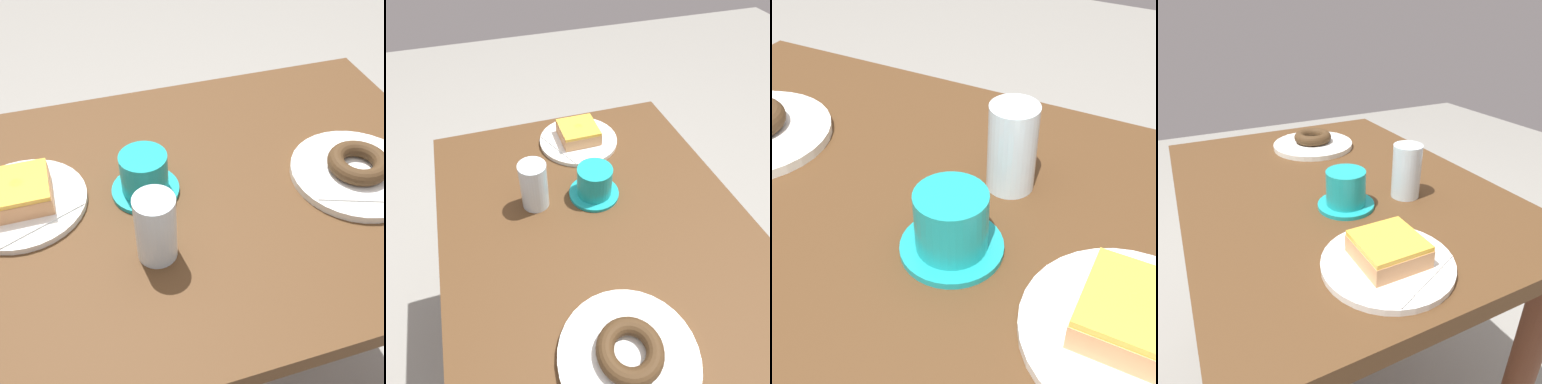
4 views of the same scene
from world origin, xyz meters
The scene contains 10 objects.
ground_plane centered at (0.00, 0.00, 0.00)m, with size 6.00×6.00×0.00m, color gray.
table centered at (0.00, 0.00, 0.59)m, with size 0.94×0.69×0.73m.
plate_chocolate_ring centered at (0.26, -0.05, 0.74)m, with size 0.24×0.24×0.01m, color white.
napkin_chocolate_ring centered at (0.26, -0.05, 0.75)m, with size 0.16×0.16×0.00m, color white.
donut_chocolate_ring centered at (0.26, -0.05, 0.76)m, with size 0.11×0.11×0.03m, color #422D18.
plate_glazed_square centered at (-0.33, 0.05, 0.74)m, with size 0.22×0.22×0.01m, color white.
napkin_glazed_square centered at (-0.33, 0.05, 0.74)m, with size 0.15×0.15×0.00m, color white.
donut_glazed_square centered at (-0.33, 0.05, 0.77)m, with size 0.10×0.10×0.04m.
water_glass centered at (-0.14, -0.12, 0.79)m, with size 0.06×0.06×0.12m, color silver.
coffee_cup centered at (-0.12, 0.02, 0.77)m, with size 0.12×0.12×0.08m.
Camera 2 is at (0.43, -0.19, 1.35)m, focal length 32.71 mm.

